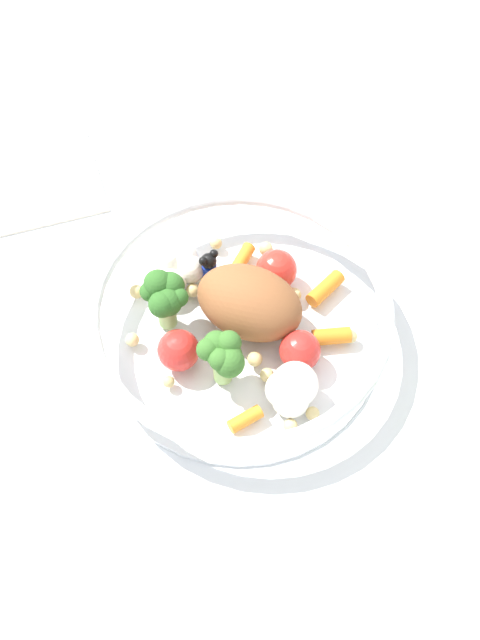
{
  "coord_description": "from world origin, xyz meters",
  "views": [
    {
      "loc": [
        -0.27,
        0.16,
        0.5
      ],
      "look_at": [
        -0.01,
        -0.01,
        0.02
      ],
      "focal_mm": 40.9,
      "sensor_mm": 36.0,
      "label": 1
    }
  ],
  "objects": [
    {
      "name": "food_container",
      "position": [
        -0.01,
        -0.01,
        0.03
      ],
      "size": [
        0.23,
        0.23,
        0.06
      ],
      "color": "white",
      "rests_on": "ground_plane"
    },
    {
      "name": "ground_plane",
      "position": [
        0.0,
        0.0,
        0.0
      ],
      "size": [
        2.4,
        2.4,
        0.0
      ],
      "primitive_type": "plane",
      "color": "white"
    },
    {
      "name": "folded_napkin",
      "position": [
        0.23,
        0.06,
        0.0
      ],
      "size": [
        0.14,
        0.14,
        0.01
      ],
      "primitive_type": "cube",
      "rotation": [
        0.0,
        0.0,
        -0.27
      ],
      "color": "silver",
      "rests_on": "ground_plane"
    }
  ]
}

